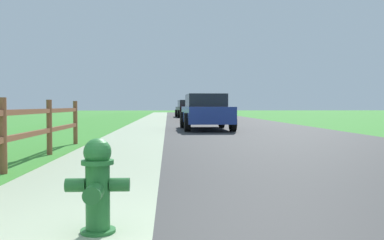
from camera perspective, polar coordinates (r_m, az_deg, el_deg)
name	(u,v)px	position (r m, az deg, el deg)	size (l,w,h in m)	color
ground_plane	(166,121)	(27.53, -3.50, -0.16)	(120.00, 120.00, 0.00)	#3D8F32
road_asphalt	(216,120)	(29.72, 3.28, 0.00)	(7.00, 66.00, 0.01)	#363636
curb_concrete	(123,120)	(29.69, -9.28, -0.02)	(6.00, 66.00, 0.01)	#9FAE8D
grass_verge	(101,120)	(29.89, -12.14, -0.02)	(5.00, 66.00, 0.00)	#3D8F32
fire_hydrant	(97,184)	(3.47, -12.66, -8.48)	(0.51, 0.42, 0.76)	#287233
rail_fence	(3,130)	(6.83, -24.17, -1.22)	(0.11, 9.85, 1.14)	brown
parked_suv_blue	(206,111)	(17.98, 1.87, 1.17)	(2.11, 4.71, 1.51)	navy
parked_car_red	(204,109)	(27.29, 1.61, 1.53)	(2.22, 4.88, 1.56)	maroon
parked_car_black	(188,109)	(36.89, -0.51, 1.56)	(2.29, 4.83, 1.50)	black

